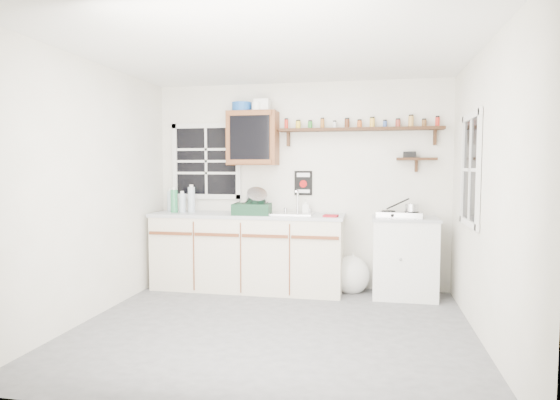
% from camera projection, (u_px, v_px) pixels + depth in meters
% --- Properties ---
extents(room, '(3.64, 3.24, 2.54)m').
position_uv_depth(room, '(273.00, 192.00, 4.19)').
color(room, '#4E4E51').
rests_on(room, ground).
extents(main_cabinet, '(2.31, 0.63, 0.92)m').
position_uv_depth(main_cabinet, '(248.00, 251.00, 5.63)').
color(main_cabinet, beige).
rests_on(main_cabinet, floor).
extents(right_cabinet, '(0.73, 0.57, 0.91)m').
position_uv_depth(right_cabinet, '(404.00, 257.00, 5.31)').
color(right_cabinet, silver).
rests_on(right_cabinet, floor).
extents(sink, '(0.52, 0.44, 0.29)m').
position_uv_depth(sink, '(292.00, 213.00, 5.50)').
color(sink, '#BCBCC1').
rests_on(sink, main_cabinet).
extents(upper_cabinet, '(0.60, 0.32, 0.65)m').
position_uv_depth(upper_cabinet, '(253.00, 138.00, 5.67)').
color(upper_cabinet, '#5C3217').
rests_on(upper_cabinet, wall_back).
extents(upper_cabinet_clutter, '(0.47, 0.24, 0.14)m').
position_uv_depth(upper_cabinet_clutter, '(250.00, 106.00, 5.65)').
color(upper_cabinet_clutter, '#174896').
rests_on(upper_cabinet_clutter, upper_cabinet).
extents(spice_shelf, '(1.91, 0.18, 0.35)m').
position_uv_depth(spice_shelf, '(360.00, 128.00, 5.49)').
color(spice_shelf, black).
rests_on(spice_shelf, wall_back).
extents(secondary_shelf, '(0.45, 0.16, 0.24)m').
position_uv_depth(secondary_shelf, '(414.00, 158.00, 5.40)').
color(secondary_shelf, black).
rests_on(secondary_shelf, wall_back).
extents(warning_sign, '(0.22, 0.02, 0.30)m').
position_uv_depth(warning_sign, '(303.00, 183.00, 5.74)').
color(warning_sign, black).
rests_on(warning_sign, wall_back).
extents(window_back, '(0.93, 0.03, 0.98)m').
position_uv_depth(window_back, '(206.00, 161.00, 5.96)').
color(window_back, black).
rests_on(window_back, wall_back).
extents(window_right, '(0.03, 0.78, 1.08)m').
position_uv_depth(window_right, '(471.00, 170.00, 4.38)').
color(window_right, black).
rests_on(window_right, wall_back).
extents(water_bottles, '(0.36, 0.15, 0.34)m').
position_uv_depth(water_bottles, '(180.00, 201.00, 5.76)').
color(water_bottles, '#A1B1BC').
rests_on(water_bottles, main_cabinet).
extents(dish_rack, '(0.46, 0.36, 0.33)m').
position_uv_depth(dish_rack, '(253.00, 206.00, 5.47)').
color(dish_rack, black).
rests_on(dish_rack, main_cabinet).
extents(soap_bottle, '(0.09, 0.09, 0.17)m').
position_uv_depth(soap_bottle, '(305.00, 207.00, 5.58)').
color(soap_bottle, silver).
rests_on(soap_bottle, main_cabinet).
extents(rag, '(0.17, 0.15, 0.02)m').
position_uv_depth(rag, '(331.00, 216.00, 5.23)').
color(rag, maroon).
rests_on(rag, main_cabinet).
extents(hotplate, '(0.54, 0.33, 0.07)m').
position_uv_depth(hotplate, '(400.00, 214.00, 5.27)').
color(hotplate, '#BCBCC1').
rests_on(hotplate, right_cabinet).
extents(saucepan, '(0.35, 0.24, 0.16)m').
position_uv_depth(saucepan, '(411.00, 208.00, 5.24)').
color(saucepan, '#BCBCC1').
rests_on(saucepan, hotplate).
extents(trash_bag, '(0.43, 0.39, 0.49)m').
position_uv_depth(trash_bag, '(351.00, 275.00, 5.51)').
color(trash_bag, silver).
rests_on(trash_bag, floor).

